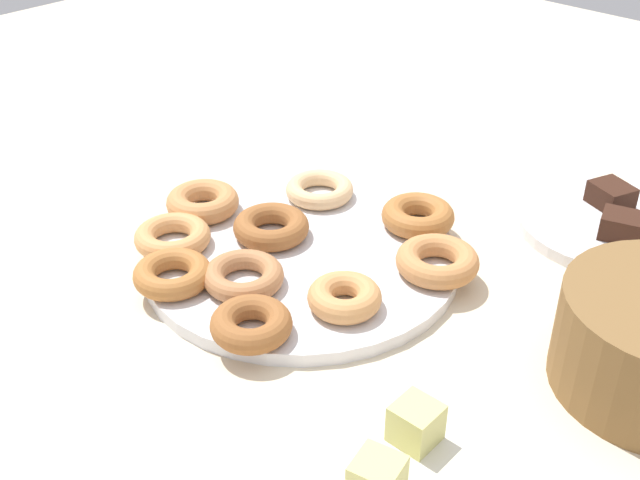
{
  "coord_description": "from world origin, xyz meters",
  "views": [
    {
      "loc": [
        0.56,
        0.56,
        0.53
      ],
      "look_at": [
        0.0,
        0.03,
        0.05
      ],
      "focal_mm": 44.56,
      "sensor_mm": 36.0,
      "label": 1
    }
  ],
  "objects_px": {
    "brownie_near": "(611,195)",
    "donut_4": "(344,297)",
    "donut_1": "(203,202)",
    "melon_chunk_right": "(377,479)",
    "donut_6": "(246,277)",
    "fruit_bowl": "(388,479)",
    "donut_2": "(173,237)",
    "donut_7": "(320,190)",
    "donut_5": "(269,228)",
    "brownie_far": "(622,226)",
    "donut_9": "(172,274)",
    "donut_plate": "(302,258)",
    "donut_0": "(418,216)",
    "melon_chunk_left": "(416,423)",
    "donut_8": "(437,261)",
    "donut_3": "(251,324)",
    "cake_plate": "(608,225)"
  },
  "relations": [
    {
      "from": "brownie_near",
      "to": "donut_4",
      "type": "bearing_deg",
      "value": -14.45
    },
    {
      "from": "donut_1",
      "to": "melon_chunk_right",
      "type": "height_order",
      "value": "melon_chunk_right"
    },
    {
      "from": "donut_6",
      "to": "melon_chunk_right",
      "type": "relative_size",
      "value": 2.51
    },
    {
      "from": "fruit_bowl",
      "to": "donut_2",
      "type": "bearing_deg",
      "value": -103.76
    },
    {
      "from": "donut_7",
      "to": "brownie_near",
      "type": "distance_m",
      "value": 0.38
    },
    {
      "from": "donut_6",
      "to": "brownie_near",
      "type": "height_order",
      "value": "brownie_near"
    },
    {
      "from": "donut_5",
      "to": "brownie_far",
      "type": "bearing_deg",
      "value": 133.84
    },
    {
      "from": "donut_7",
      "to": "donut_9",
      "type": "height_order",
      "value": "donut_9"
    },
    {
      "from": "donut_4",
      "to": "donut_plate",
      "type": "bearing_deg",
      "value": -112.74
    },
    {
      "from": "donut_5",
      "to": "fruit_bowl",
      "type": "bearing_deg",
      "value": 60.61
    },
    {
      "from": "donut_0",
      "to": "donut_9",
      "type": "relative_size",
      "value": 1.04
    },
    {
      "from": "donut_0",
      "to": "fruit_bowl",
      "type": "height_order",
      "value": "donut_0"
    },
    {
      "from": "brownie_near",
      "to": "melon_chunk_left",
      "type": "relative_size",
      "value": 1.4
    },
    {
      "from": "donut_9",
      "to": "brownie_far",
      "type": "distance_m",
      "value": 0.54
    },
    {
      "from": "donut_9",
      "to": "brownie_far",
      "type": "bearing_deg",
      "value": 144.09
    },
    {
      "from": "donut_6",
      "to": "melon_chunk_left",
      "type": "xyz_separation_m",
      "value": [
        0.07,
        0.29,
        0.03
      ]
    },
    {
      "from": "donut_2",
      "to": "brownie_far",
      "type": "xyz_separation_m",
      "value": [
        -0.39,
        0.38,
        0.0
      ]
    },
    {
      "from": "donut_9",
      "to": "brownie_near",
      "type": "distance_m",
      "value": 0.57
    },
    {
      "from": "donut_8",
      "to": "donut_0",
      "type": "bearing_deg",
      "value": -129.88
    },
    {
      "from": "donut_3",
      "to": "donut_7",
      "type": "height_order",
      "value": "donut_3"
    },
    {
      "from": "donut_4",
      "to": "donut_8",
      "type": "distance_m",
      "value": 0.13
    },
    {
      "from": "donut_0",
      "to": "donut_3",
      "type": "bearing_deg",
      "value": 1.51
    },
    {
      "from": "donut_4",
      "to": "donut_9",
      "type": "bearing_deg",
      "value": -59.71
    },
    {
      "from": "donut_8",
      "to": "donut_7",
      "type": "bearing_deg",
      "value": -98.89
    },
    {
      "from": "brownie_near",
      "to": "melon_chunk_right",
      "type": "bearing_deg",
      "value": 9.13
    },
    {
      "from": "donut_7",
      "to": "melon_chunk_left",
      "type": "xyz_separation_m",
      "value": [
        0.28,
        0.37,
        0.03
      ]
    },
    {
      "from": "donut_9",
      "to": "cake_plate",
      "type": "relative_size",
      "value": 0.39
    },
    {
      "from": "donut_plate",
      "to": "donut_0",
      "type": "distance_m",
      "value": 0.16
    },
    {
      "from": "donut_5",
      "to": "donut_plate",
      "type": "bearing_deg",
      "value": 93.45
    },
    {
      "from": "donut_0",
      "to": "donut_1",
      "type": "xyz_separation_m",
      "value": [
        0.16,
        -0.22,
        -0.0
      ]
    },
    {
      "from": "melon_chunk_right",
      "to": "donut_plate",
      "type": "bearing_deg",
      "value": -126.87
    },
    {
      "from": "brownie_far",
      "to": "donut_0",
      "type": "bearing_deg",
      "value": -51.98
    },
    {
      "from": "donut_7",
      "to": "donut_6",
      "type": "bearing_deg",
      "value": 21.53
    },
    {
      "from": "donut_7",
      "to": "melon_chunk_right",
      "type": "distance_m",
      "value": 0.52
    },
    {
      "from": "donut_plate",
      "to": "melon_chunk_right",
      "type": "height_order",
      "value": "melon_chunk_right"
    },
    {
      "from": "donut_3",
      "to": "donut_9",
      "type": "distance_m",
      "value": 0.13
    },
    {
      "from": "donut_9",
      "to": "cake_plate",
      "type": "distance_m",
      "value": 0.55
    },
    {
      "from": "donut_3",
      "to": "brownie_near",
      "type": "xyz_separation_m",
      "value": [
        -0.5,
        0.14,
        0.0
      ]
    },
    {
      "from": "donut_3",
      "to": "donut_0",
      "type": "bearing_deg",
      "value": -178.49
    },
    {
      "from": "donut_4",
      "to": "melon_chunk_right",
      "type": "xyz_separation_m",
      "value": [
        0.18,
        0.2,
        0.03
      ]
    },
    {
      "from": "donut_plate",
      "to": "brownie_far",
      "type": "bearing_deg",
      "value": 138.76
    },
    {
      "from": "fruit_bowl",
      "to": "melon_chunk_right",
      "type": "xyz_separation_m",
      "value": [
        0.03,
        0.01,
        0.04
      ]
    },
    {
      "from": "donut_plate",
      "to": "donut_1",
      "type": "xyz_separation_m",
      "value": [
        0.02,
        -0.16,
        0.02
      ]
    },
    {
      "from": "donut_6",
      "to": "donut_7",
      "type": "relative_size",
      "value": 1.01
    },
    {
      "from": "cake_plate",
      "to": "donut_6",
      "type": "bearing_deg",
      "value": -28.58
    },
    {
      "from": "donut_0",
      "to": "brownie_near",
      "type": "relative_size",
      "value": 1.8
    },
    {
      "from": "brownie_near",
      "to": "fruit_bowl",
      "type": "distance_m",
      "value": 0.56
    },
    {
      "from": "brownie_far",
      "to": "melon_chunk_left",
      "type": "distance_m",
      "value": 0.46
    },
    {
      "from": "donut_6",
      "to": "brownie_near",
      "type": "distance_m",
      "value": 0.5
    },
    {
      "from": "fruit_bowl",
      "to": "donut_0",
      "type": "bearing_deg",
      "value": -145.87
    }
  ]
}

